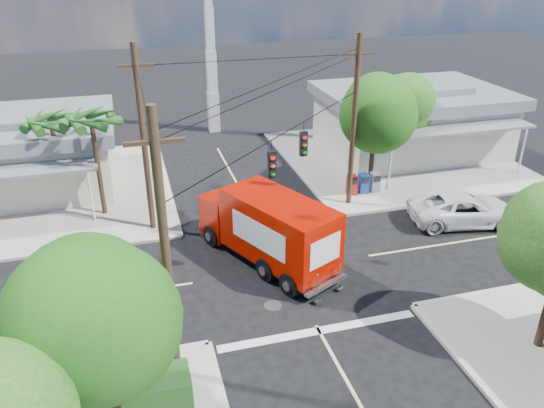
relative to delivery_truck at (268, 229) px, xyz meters
name	(u,v)px	position (x,y,z in m)	size (l,w,h in m)	color
ground	(284,269)	(0.50, -0.81, -1.63)	(120.00, 120.00, 0.00)	black
sidewalk_ne	(394,158)	(11.38, 10.06, -1.56)	(14.12, 14.12, 0.14)	gray
sidewalk_nw	(43,195)	(-10.38, 10.06, -1.56)	(14.12, 14.12, 0.14)	gray
road_markings	(295,288)	(0.50, -2.29, -1.62)	(32.00, 32.00, 0.01)	beige
building_ne	(411,118)	(13.00, 11.15, 0.69)	(11.80, 10.20, 4.50)	silver
building_nw	(18,151)	(-11.50, 11.65, 0.59)	(10.80, 10.20, 4.30)	beige
radio_tower	(211,55)	(1.00, 19.19, 4.01)	(0.80, 0.80, 17.00)	silver
tree_sw_front	(101,323)	(-6.49, -8.36, 2.70)	(3.88, 3.78, 6.03)	#422D1C
tree_ne_front	(377,109)	(7.71, 5.94, 3.14)	(4.21, 4.14, 6.66)	#422D1C
tree_ne_back	(400,105)	(10.31, 8.14, 2.56)	(3.77, 3.66, 5.82)	#422D1C
palm_nw_front	(91,121)	(-7.00, 6.69, 3.41)	(3.01, 3.08, 5.59)	#422D1C
palm_nw_back	(51,123)	(-9.00, 8.19, 3.04)	(3.01, 3.08, 5.19)	#422D1C
utility_poles	(238,159)	(-1.09, 0.79, 3.04)	(12.00, 10.68, 9.00)	#473321
picket_fence	(91,385)	(-7.30, -6.41, -0.95)	(5.94, 0.06, 1.00)	silver
hedge_sw	(83,406)	(-7.50, -7.21, -0.94)	(6.20, 1.20, 1.10)	#183F1A
vending_boxes	(363,183)	(7.00, 5.39, -0.94)	(1.90, 0.50, 1.10)	#AE1515
delivery_truck	(268,229)	(0.00, 0.00, 0.00)	(5.15, 7.61, 3.21)	black
parked_car	(464,209)	(10.43, 0.87, -0.87)	(2.54, 5.50, 1.53)	silver
pedestrian	(107,402)	(-6.81, -7.47, -0.69)	(0.59, 0.39, 1.61)	beige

